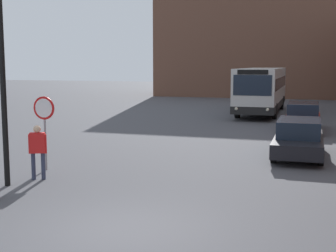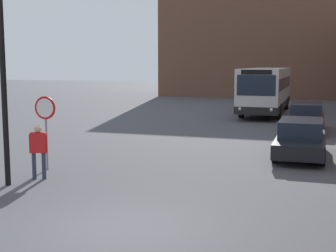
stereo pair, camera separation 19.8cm
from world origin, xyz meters
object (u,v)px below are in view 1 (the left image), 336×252
street_lamp (8,29)px  parked_car_front (299,138)px  stop_sign (44,117)px  pedestrian (38,147)px  city_bus (262,89)px  parked_car_middle (303,117)px

street_lamp → parked_car_front: bearing=42.5°
stop_sign → pedestrian: bearing=-67.7°
city_bus → parked_car_front: (3.02, -15.59, -1.03)m
parked_car_front → stop_sign: (-7.94, -4.88, 1.07)m
parked_car_front → pedestrian: bearing=-140.7°
city_bus → parked_car_middle: city_bus is taller
city_bus → parked_car_middle: size_ratio=2.38×
parked_car_middle → street_lamp: 16.53m
street_lamp → stop_sign: bearing=98.0°
stop_sign → pedestrian: stop_sign is taller
stop_sign → pedestrian: (0.50, -1.21, -0.78)m
stop_sign → pedestrian: 1.53m
parked_car_middle → parked_car_front: bearing=-90.0°
street_lamp → pedestrian: (0.20, 0.91, -3.44)m
parked_car_front → street_lamp: street_lamp is taller
city_bus → street_lamp: bearing=-101.6°
city_bus → stop_sign: city_bus is taller
parked_car_middle → stop_sign: (-7.94, -12.06, 1.04)m
city_bus → street_lamp: 23.22m
pedestrian → street_lamp: bearing=-126.0°
street_lamp → pedestrian: bearing=77.5°
city_bus → pedestrian: size_ratio=6.74×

